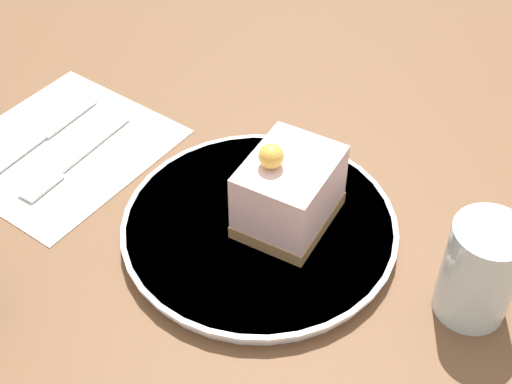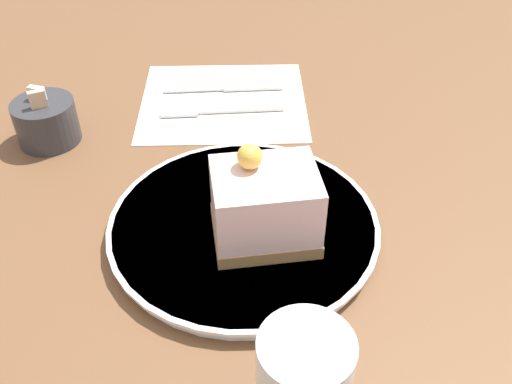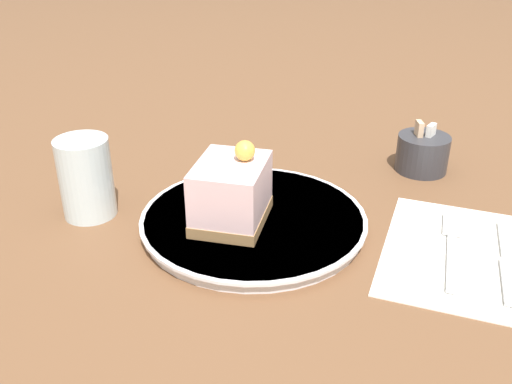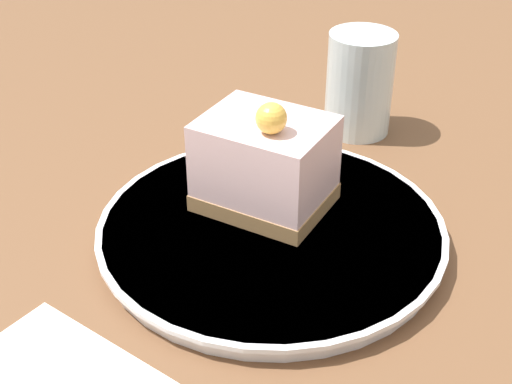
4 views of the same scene
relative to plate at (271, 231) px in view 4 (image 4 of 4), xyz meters
The scene contains 4 objects.
ground_plane 0.05m from the plate, 134.75° to the right, with size 4.00×4.00×0.00m, color brown.
plate is the anchor object (origin of this frame).
cake_slice 0.06m from the plate, 139.40° to the right, with size 0.08×0.10×0.10m.
drinking_glass 0.22m from the plate, behind, with size 0.07×0.07×0.11m.
Camera 4 is at (0.44, 0.26, 0.35)m, focal length 50.00 mm.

